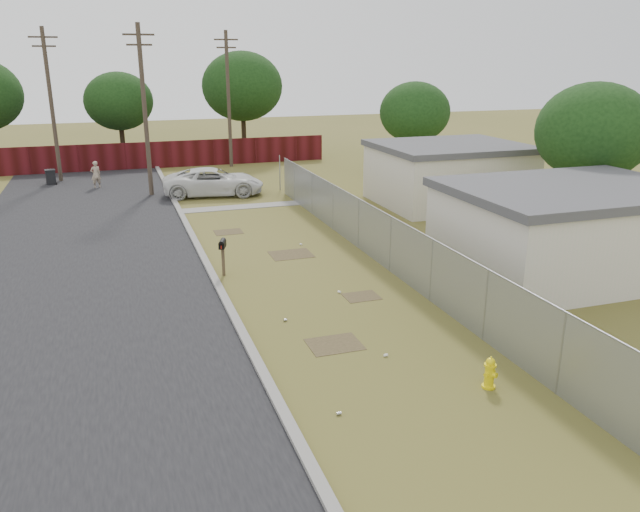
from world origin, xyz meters
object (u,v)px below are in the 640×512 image
object	(u,v)px
mailbox	(223,247)
pedestrian	(96,175)
fire_hydrant	(490,373)
trash_bin	(51,177)
pickup_truck	(214,182)

from	to	relation	value
mailbox	pedestrian	distance (m)	18.13
fire_hydrant	trash_bin	bearing A→B (deg)	111.10
mailbox	fire_hydrant	bearing A→B (deg)	-65.49
pickup_truck	pedestrian	world-z (taller)	pedestrian
pedestrian	mailbox	bearing A→B (deg)	85.54
pickup_truck	trash_bin	xyz separation A→B (m)	(-8.77, 6.16, -0.29)
pickup_truck	trash_bin	world-z (taller)	pickup_truck
pickup_truck	trash_bin	size ratio (longest dim) A/B	6.04
fire_hydrant	pedestrian	size ratio (longest dim) A/B	0.50
pedestrian	pickup_truck	bearing A→B (deg)	127.78
pedestrian	trash_bin	bearing A→B (deg)	-55.43
pedestrian	trash_bin	distance (m)	3.29
mailbox	trash_bin	world-z (taller)	mailbox
mailbox	pickup_truck	size ratio (longest dim) A/B	0.24
fire_hydrant	trash_bin	xyz separation A→B (m)	(-11.29, 29.27, 0.09)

